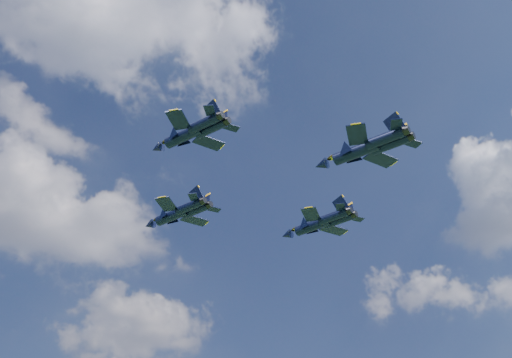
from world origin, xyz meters
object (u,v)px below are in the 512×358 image
object	(u,v)px
jet_lead	(170,216)
jet_slot	(353,153)
jet_right	(311,226)
jet_left	(182,137)

from	to	relation	value
jet_lead	jet_slot	xyz separation A→B (m)	(19.38, -27.56, -1.13)
jet_right	jet_slot	bearing A→B (deg)	-132.47
jet_lead	jet_right	distance (m)	23.90
jet_lead	jet_slot	distance (m)	33.71
jet_lead	jet_left	xyz separation A→B (m)	(-3.32, -21.88, 0.10)
jet_lead	jet_left	distance (m)	22.13
jet_left	jet_lead	bearing A→B (deg)	46.14
jet_right	jet_lead	bearing A→B (deg)	140.61
jet_lead	jet_slot	bearing A→B (deg)	-88.92
jet_lead	jet_slot	size ratio (longest dim) A/B	0.96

